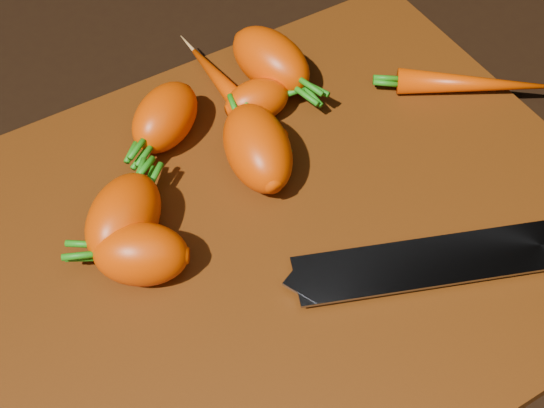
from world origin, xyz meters
TOP-DOWN VIEW (x-y plane):
  - ground at (0.00, 0.00)m, footprint 2.00×2.00m
  - cutting_board at (0.00, 0.00)m, footprint 0.50×0.40m
  - carrot_0 at (-0.10, 0.05)m, footprint 0.09×0.09m
  - carrot_1 at (-0.10, 0.02)m, footprint 0.08×0.08m
  - carrot_2 at (0.08, 0.14)m, footprint 0.06×0.09m
  - carrot_3 at (0.02, 0.06)m, footprint 0.07×0.09m
  - carrot_4 at (-0.03, 0.13)m, footprint 0.08×0.08m
  - carrot_5 at (0.05, 0.11)m, footprint 0.06×0.04m
  - carrot_6 at (0.03, 0.13)m, footprint 0.03×0.13m
  - carrot_7 at (0.22, 0.04)m, footprint 0.12×0.09m
  - knife at (0.11, -0.10)m, footprint 0.36×0.16m

SIDE VIEW (x-z plane):
  - ground at x=0.00m, z-range -0.01..0.00m
  - cutting_board at x=0.00m, z-range 0.00..0.01m
  - knife at x=0.11m, z-range 0.01..0.03m
  - carrot_7 at x=0.22m, z-range 0.01..0.03m
  - carrot_6 at x=0.03m, z-range 0.01..0.04m
  - carrot_5 at x=0.05m, z-range 0.01..0.05m
  - carrot_4 at x=-0.03m, z-range 0.01..0.06m
  - carrot_1 at x=-0.10m, z-range 0.01..0.06m
  - carrot_2 at x=0.08m, z-range 0.01..0.06m
  - carrot_0 at x=-0.10m, z-range 0.01..0.06m
  - carrot_3 at x=0.02m, z-range 0.01..0.06m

